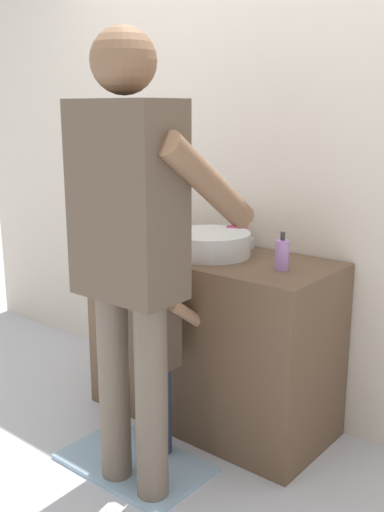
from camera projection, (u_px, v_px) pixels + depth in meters
ground_plane at (172, 441)px, 2.80m from camera, size 14.00×14.00×0.00m
back_wall at (252, 143)px, 2.93m from camera, size 4.40×0.08×2.70m
vanity_cabinet at (211, 338)px, 2.92m from camera, size 1.19×0.54×0.85m
sink_basin at (210, 243)px, 2.79m from camera, size 0.38×0.38×0.11m
faucet at (238, 231)px, 2.95m from camera, size 0.18×0.14×0.18m
toothbrush_cup at (164, 232)px, 3.05m from camera, size 0.07×0.07×0.21m
soap_bottle at (282, 254)px, 2.54m from camera, size 0.06×0.06×0.16m
bath_mat at (134, 463)px, 2.61m from camera, size 0.64×0.40×0.02m
child_toddler at (155, 335)px, 2.58m from camera, size 0.29×0.29×0.94m
adult_parent at (131, 230)px, 2.21m from camera, size 0.56×0.58×1.80m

